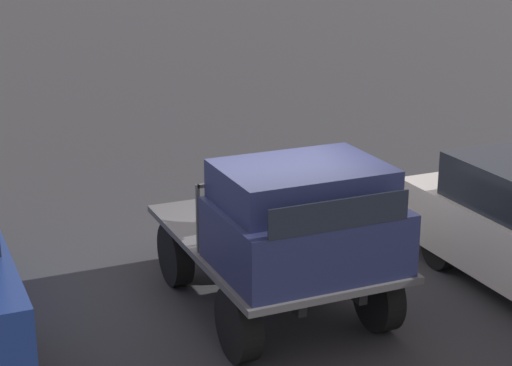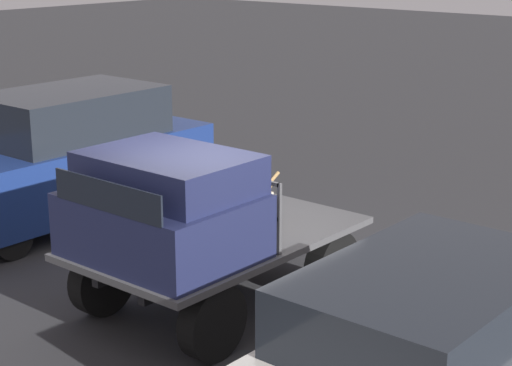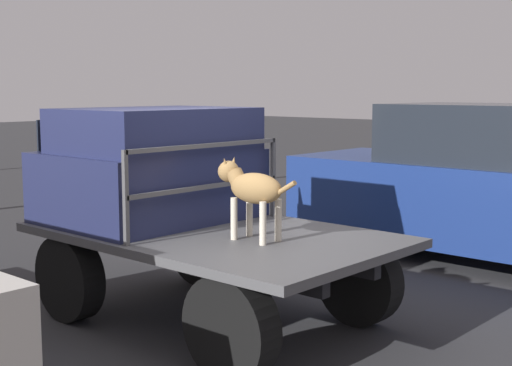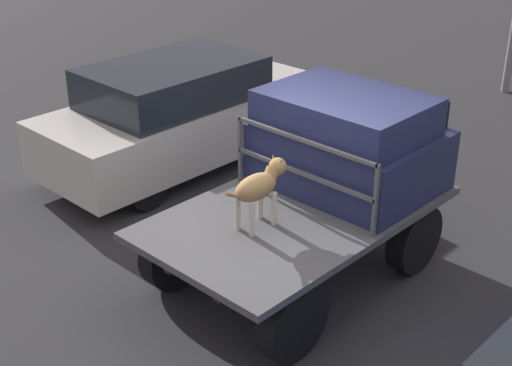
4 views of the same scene
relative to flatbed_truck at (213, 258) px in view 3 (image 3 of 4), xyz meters
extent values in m
plane|color=#2D2D30|center=(0.00, 0.00, -0.62)|extent=(80.00, 80.00, 0.00)
cylinder|color=black|center=(1.07, 0.87, -0.21)|extent=(0.83, 0.24, 0.83)
cylinder|color=black|center=(1.07, -0.87, -0.21)|extent=(0.83, 0.24, 0.83)
cylinder|color=black|center=(-1.07, 0.87, -0.21)|extent=(0.83, 0.24, 0.83)
cylinder|color=black|center=(-1.07, -0.87, -0.21)|extent=(0.83, 0.24, 0.83)
cube|color=black|center=(0.00, 0.36, 0.09)|extent=(3.16, 0.10, 0.18)
cube|color=black|center=(0.00, -0.36, 0.09)|extent=(3.16, 0.10, 0.18)
cube|color=#4C4C4F|center=(0.00, 0.00, 0.22)|extent=(3.44, 2.06, 0.08)
cube|color=#1E2347|center=(0.90, 0.00, 0.61)|extent=(1.53, 1.94, 0.70)
cube|color=#1E2347|center=(0.79, 0.00, 1.18)|extent=(1.30, 1.79, 0.43)
cube|color=black|center=(1.66, 0.00, 1.11)|extent=(0.02, 1.59, 0.32)
cube|color=#4C4C4F|center=(0.07, 0.95, 0.67)|extent=(0.04, 0.04, 0.81)
cube|color=#4C4C4F|center=(0.07, -0.95, 0.67)|extent=(0.04, 0.04, 0.81)
cube|color=#4C4C4F|center=(0.07, 0.00, 1.06)|extent=(0.04, 1.90, 0.04)
cube|color=#4C4C4F|center=(0.07, 0.00, 0.67)|extent=(0.04, 1.90, 0.04)
cylinder|color=beige|center=(-0.43, 0.16, 0.45)|extent=(0.06, 0.06, 0.37)
cylinder|color=beige|center=(-0.43, -0.04, 0.45)|extent=(0.06, 0.06, 0.37)
cylinder|color=beige|center=(-0.77, 0.16, 0.45)|extent=(0.06, 0.06, 0.37)
cylinder|color=beige|center=(-0.77, -0.04, 0.45)|extent=(0.06, 0.06, 0.37)
ellipsoid|color=olive|center=(-0.60, 0.06, 0.72)|extent=(0.54, 0.27, 0.27)
sphere|color=beige|center=(-0.45, 0.06, 0.68)|extent=(0.12, 0.12, 0.12)
cylinder|color=olive|center=(-0.37, 0.06, 0.80)|extent=(0.19, 0.15, 0.18)
sphere|color=olive|center=(-0.27, 0.06, 0.85)|extent=(0.19, 0.19, 0.19)
cone|color=beige|center=(-0.19, 0.06, 0.83)|extent=(0.11, 0.11, 0.11)
cone|color=olive|center=(-0.28, 0.11, 0.93)|extent=(0.06, 0.08, 0.10)
cone|color=olive|center=(-0.28, 0.01, 0.93)|extent=(0.06, 0.08, 0.10)
cylinder|color=olive|center=(-0.92, 0.06, 0.75)|extent=(0.23, 0.04, 0.16)
cylinder|color=black|center=(0.71, -3.20, -0.32)|extent=(0.60, 0.20, 0.60)
cylinder|color=black|center=(0.71, -4.83, -0.32)|extent=(0.60, 0.20, 0.60)
cube|color=navy|center=(-0.80, -4.02, 0.14)|extent=(4.85, 1.90, 1.02)
cube|color=#1E232B|center=(-1.04, -4.02, 1.02)|extent=(2.67, 1.71, 0.74)
camera|label=1|loc=(8.72, -4.00, 4.04)|focal=60.00mm
camera|label=2|loc=(6.97, 6.42, 3.60)|focal=60.00mm
camera|label=3|loc=(-4.67, 4.61, 1.58)|focal=50.00mm
camera|label=4|loc=(-5.32, -4.44, 3.95)|focal=50.00mm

